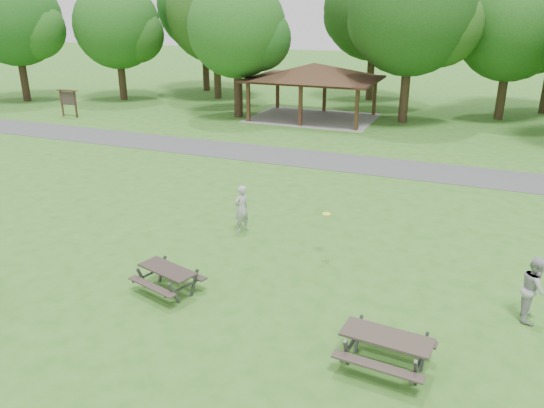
{
  "coord_description": "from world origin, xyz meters",
  "views": [
    {
      "loc": [
        7.09,
        -11.1,
        7.45
      ],
      "look_at": [
        1.0,
        4.0,
        1.3
      ],
      "focal_mm": 35.0,
      "sensor_mm": 36.0,
      "label": 1
    }
  ],
  "objects": [
    {
      "name": "notice_board",
      "position": [
        -20.0,
        18.0,
        1.31
      ],
      "size": [
        1.6,
        0.3,
        1.88
      ],
      "color": "#3C2616",
      "rests_on": "ground"
    },
    {
      "name": "pavilion",
      "position": [
        -4.0,
        24.0,
        3.06
      ],
      "size": [
        8.6,
        7.01,
        3.76
      ],
      "color": "#3D2716",
      "rests_on": "ground"
    },
    {
      "name": "tree_row_b",
      "position": [
        -20.92,
        25.53,
        5.67
      ],
      "size": [
        7.14,
        6.8,
        9.28
      ],
      "color": "black",
      "rests_on": "ground"
    },
    {
      "name": "frisbee_catcher",
      "position": [
        8.81,
        2.02,
        0.85
      ],
      "size": [
        0.65,
        0.83,
        1.7
      ],
      "primitive_type": "imported",
      "rotation": [
        0.0,
        0.0,
        1.58
      ],
      "color": "#A3A3A6",
      "rests_on": "ground"
    },
    {
      "name": "picnic_table_middle",
      "position": [
        -0.37,
        -0.25,
        0.54
      ],
      "size": [
        2.02,
        1.79,
        0.74
      ],
      "color": "black",
      "rests_on": "ground"
    },
    {
      "name": "tree_deep_b",
      "position": [
        -1.9,
        33.03,
        6.89
      ],
      "size": [
        8.4,
        8.0,
        11.13
      ],
      "color": "#312115",
      "rests_on": "ground"
    },
    {
      "name": "tree_row_c",
      "position": [
        -13.9,
        29.03,
        6.54
      ],
      "size": [
        8.19,
        7.8,
        10.67
      ],
      "color": "#2F2215",
      "rests_on": "ground"
    },
    {
      "name": "tree_row_d",
      "position": [
        -8.92,
        22.53,
        5.77
      ],
      "size": [
        6.93,
        6.6,
        9.27
      ],
      "color": "black",
      "rests_on": "ground"
    },
    {
      "name": "tree_deep_a",
      "position": [
        -16.9,
        32.53,
        7.13
      ],
      "size": [
        8.4,
        8.0,
        11.38
      ],
      "color": "#321F16",
      "rests_on": "ground"
    },
    {
      "name": "tree_row_f",
      "position": [
        8.09,
        28.53,
        5.84
      ],
      "size": [
        7.35,
        7.0,
        9.55
      ],
      "color": "#302315",
      "rests_on": "ground"
    },
    {
      "name": "ground",
      "position": [
        0.0,
        0.0,
        0.0
      ],
      "size": [
        160.0,
        160.0,
        0.0
      ],
      "primitive_type": "plane",
      "color": "#30681D",
      "rests_on": "ground"
    },
    {
      "name": "frisbee_thrower",
      "position": [
        -0.27,
        4.32,
        0.84
      ],
      "size": [
        0.61,
        0.72,
        1.67
      ],
      "primitive_type": "imported",
      "rotation": [
        0.0,
        0.0,
        -1.97
      ],
      "color": "#A7A7AA",
      "rests_on": "ground"
    },
    {
      "name": "tree_row_a",
      "position": [
        -27.91,
        22.03,
        6.15
      ],
      "size": [
        7.56,
        7.2,
        9.97
      ],
      "color": "black",
      "rests_on": "ground"
    },
    {
      "name": "tree_row_e",
      "position": [
        2.1,
        25.03,
        6.78
      ],
      "size": [
        8.4,
        8.0,
        11.02
      ],
      "color": "#302115",
      "rests_on": "ground"
    },
    {
      "name": "asphalt_path",
      "position": [
        0.0,
        14.0,
        0.01
      ],
      "size": [
        120.0,
        3.2,
        0.02
      ],
      "primitive_type": "cube",
      "color": "#424345",
      "rests_on": "ground"
    },
    {
      "name": "frisbee_in_flight",
      "position": [
        3.01,
        3.49,
        1.44
      ],
      "size": [
        0.33,
        0.33,
        0.02
      ],
      "color": "#FFFD28",
      "rests_on": "ground"
    },
    {
      "name": "picnic_table_far",
      "position": [
        5.79,
        -1.29,
        0.62
      ],
      "size": [
        2.06,
        1.71,
        0.84
      ],
      "color": "#302822",
      "rests_on": "ground"
    }
  ]
}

